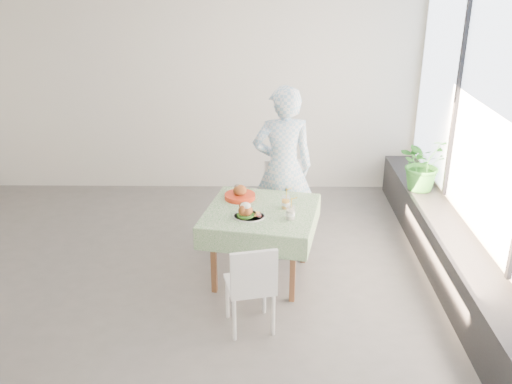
{
  "coord_description": "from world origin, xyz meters",
  "views": [
    {
      "loc": [
        0.91,
        -5.0,
        3.02
      ],
      "look_at": [
        0.86,
        0.1,
        0.91
      ],
      "focal_mm": 40.0,
      "sensor_mm": 36.0,
      "label": 1
    }
  ],
  "objects_px": {
    "chair_near": "(250,302)",
    "juice_cup_orange": "(286,203)",
    "cafe_table": "(261,236)",
    "chair_far": "(285,218)",
    "diner": "(283,168)",
    "potted_plant": "(423,163)",
    "main_dish": "(247,213)"
  },
  "relations": [
    {
      "from": "chair_far",
      "to": "juice_cup_orange",
      "type": "relative_size",
      "value": 3.72
    },
    {
      "from": "juice_cup_orange",
      "to": "potted_plant",
      "type": "xyz_separation_m",
      "value": [
        1.63,
        1.12,
        0.02
      ]
    },
    {
      "from": "chair_far",
      "to": "main_dish",
      "type": "xyz_separation_m",
      "value": [
        -0.4,
        -0.96,
        0.51
      ]
    },
    {
      "from": "cafe_table",
      "to": "potted_plant",
      "type": "height_order",
      "value": "potted_plant"
    },
    {
      "from": "chair_far",
      "to": "diner",
      "type": "bearing_deg",
      "value": -141.11
    },
    {
      "from": "cafe_table",
      "to": "diner",
      "type": "height_order",
      "value": "diner"
    },
    {
      "from": "cafe_table",
      "to": "main_dish",
      "type": "xyz_separation_m",
      "value": [
        -0.13,
        -0.18,
        0.33
      ]
    },
    {
      "from": "main_dish",
      "to": "juice_cup_orange",
      "type": "relative_size",
      "value": 1.21
    },
    {
      "from": "diner",
      "to": "main_dish",
      "type": "bearing_deg",
      "value": 61.06
    },
    {
      "from": "cafe_table",
      "to": "diner",
      "type": "distance_m",
      "value": 0.9
    },
    {
      "from": "chair_far",
      "to": "main_dish",
      "type": "height_order",
      "value": "chair_far"
    },
    {
      "from": "chair_near",
      "to": "main_dish",
      "type": "height_order",
      "value": "main_dish"
    },
    {
      "from": "chair_near",
      "to": "juice_cup_orange",
      "type": "relative_size",
      "value": 3.37
    },
    {
      "from": "diner",
      "to": "juice_cup_orange",
      "type": "bearing_deg",
      "value": 82.88
    },
    {
      "from": "cafe_table",
      "to": "juice_cup_orange",
      "type": "relative_size",
      "value": 4.97
    },
    {
      "from": "chair_far",
      "to": "potted_plant",
      "type": "relative_size",
      "value": 1.43
    },
    {
      "from": "chair_far",
      "to": "diner",
      "type": "xyz_separation_m",
      "value": [
        -0.04,
        -0.03,
        0.62
      ]
    },
    {
      "from": "chair_near",
      "to": "potted_plant",
      "type": "xyz_separation_m",
      "value": [
        1.95,
        2.02,
        0.56
      ]
    },
    {
      "from": "chair_near",
      "to": "diner",
      "type": "distance_m",
      "value": 1.77
    },
    {
      "from": "cafe_table",
      "to": "juice_cup_orange",
      "type": "xyz_separation_m",
      "value": [
        0.24,
        0.04,
        0.34
      ]
    },
    {
      "from": "cafe_table",
      "to": "chair_far",
      "type": "bearing_deg",
      "value": 70.61
    },
    {
      "from": "chair_far",
      "to": "chair_near",
      "type": "relative_size",
      "value": 1.1
    },
    {
      "from": "chair_near",
      "to": "potted_plant",
      "type": "bearing_deg",
      "value": 45.92
    },
    {
      "from": "main_dish",
      "to": "chair_far",
      "type": "bearing_deg",
      "value": 67.19
    },
    {
      "from": "diner",
      "to": "potted_plant",
      "type": "bearing_deg",
      "value": -173.62
    },
    {
      "from": "cafe_table",
      "to": "main_dish",
      "type": "distance_m",
      "value": 0.4
    },
    {
      "from": "diner",
      "to": "main_dish",
      "type": "height_order",
      "value": "diner"
    },
    {
      "from": "cafe_table",
      "to": "chair_far",
      "type": "xyz_separation_m",
      "value": [
        0.28,
        0.78,
        -0.18
      ]
    },
    {
      "from": "potted_plant",
      "to": "diner",
      "type": "bearing_deg",
      "value": -166.01
    },
    {
      "from": "main_dish",
      "to": "potted_plant",
      "type": "distance_m",
      "value": 2.4
    },
    {
      "from": "diner",
      "to": "potted_plant",
      "type": "xyz_separation_m",
      "value": [
        1.63,
        0.41,
        -0.08
      ]
    },
    {
      "from": "cafe_table",
      "to": "chair_far",
      "type": "distance_m",
      "value": 0.85
    }
  ]
}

